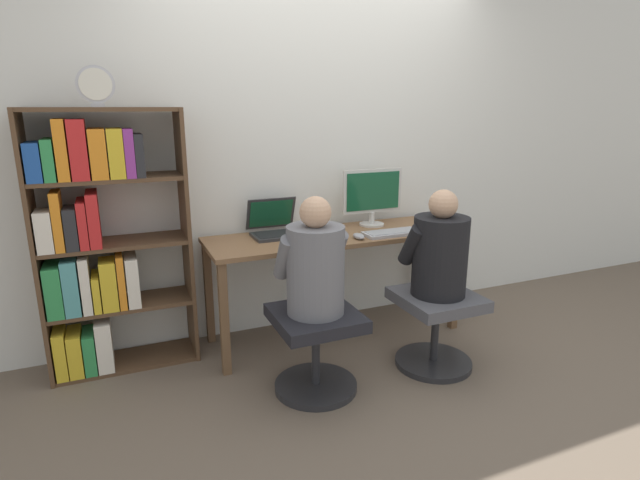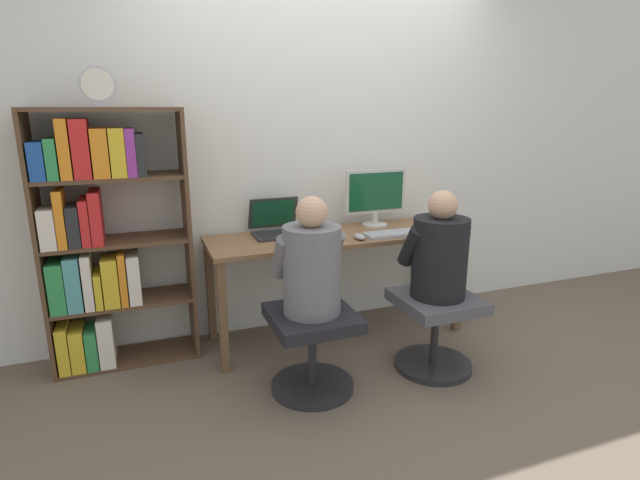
{
  "view_description": "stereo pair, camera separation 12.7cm",
  "coord_description": "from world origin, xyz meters",
  "px_view_note": "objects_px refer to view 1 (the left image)",
  "views": [
    {
      "loc": [
        -1.39,
        -2.71,
        1.58
      ],
      "look_at": [
        -0.2,
        0.1,
        0.77
      ],
      "focal_mm": 28.0,
      "sensor_mm": 36.0,
      "label": 1
    },
    {
      "loc": [
        -1.27,
        -2.75,
        1.58
      ],
      "look_at": [
        -0.2,
        0.1,
        0.77
      ],
      "focal_mm": 28.0,
      "sensor_mm": 36.0,
      "label": 2
    }
  ],
  "objects_px": {
    "desktop_monitor": "(373,196)",
    "person_at_monitor": "(440,251)",
    "person_at_laptop": "(315,264)",
    "office_chair_right": "(316,342)",
    "desk_clock": "(96,85)",
    "keyboard": "(392,233)",
    "bookshelf": "(97,243)",
    "laptop": "(276,228)",
    "office_chair_left": "(436,322)"
  },
  "relations": [
    {
      "from": "office_chair_left",
      "to": "person_at_monitor",
      "type": "height_order",
      "value": "person_at_monitor"
    },
    {
      "from": "office_chair_left",
      "to": "person_at_laptop",
      "type": "bearing_deg",
      "value": 177.07
    },
    {
      "from": "desk_clock",
      "to": "person_at_monitor",
      "type": "bearing_deg",
      "value": -20.79
    },
    {
      "from": "office_chair_right",
      "to": "person_at_monitor",
      "type": "xyz_separation_m",
      "value": [
        0.79,
        -0.03,
        0.46
      ]
    },
    {
      "from": "office_chair_right",
      "to": "desk_clock",
      "type": "height_order",
      "value": "desk_clock"
    },
    {
      "from": "laptop",
      "to": "office_chair_right",
      "type": "distance_m",
      "value": 0.9
    },
    {
      "from": "office_chair_right",
      "to": "person_at_monitor",
      "type": "bearing_deg",
      "value": -2.19
    },
    {
      "from": "bookshelf",
      "to": "desk_clock",
      "type": "bearing_deg",
      "value": -40.35
    },
    {
      "from": "office_chair_left",
      "to": "office_chair_right",
      "type": "relative_size",
      "value": 1.0
    },
    {
      "from": "office_chair_left",
      "to": "office_chair_right",
      "type": "height_order",
      "value": "same"
    },
    {
      "from": "person_at_monitor",
      "to": "desk_clock",
      "type": "height_order",
      "value": "desk_clock"
    },
    {
      "from": "office_chair_left",
      "to": "bookshelf",
      "type": "distance_m",
      "value": 2.09
    },
    {
      "from": "person_at_monitor",
      "to": "person_at_laptop",
      "type": "height_order",
      "value": "person_at_laptop"
    },
    {
      "from": "desktop_monitor",
      "to": "desk_clock",
      "type": "relative_size",
      "value": 2.17
    },
    {
      "from": "person_at_monitor",
      "to": "desk_clock",
      "type": "xyz_separation_m",
      "value": [
        -1.79,
        0.68,
        0.94
      ]
    },
    {
      "from": "desktop_monitor",
      "to": "bookshelf",
      "type": "xyz_separation_m",
      "value": [
        -1.84,
        -0.02,
        -0.15
      ]
    },
    {
      "from": "office_chair_right",
      "to": "desk_clock",
      "type": "distance_m",
      "value": 1.84
    },
    {
      "from": "laptop",
      "to": "person_at_monitor",
      "type": "bearing_deg",
      "value": -45.24
    },
    {
      "from": "keyboard",
      "to": "office_chair_left",
      "type": "xyz_separation_m",
      "value": [
        0.05,
        -0.48,
        -0.46
      ]
    },
    {
      "from": "desktop_monitor",
      "to": "keyboard",
      "type": "xyz_separation_m",
      "value": [
        -0.01,
        -0.3,
        -0.21
      ]
    },
    {
      "from": "bookshelf",
      "to": "desk_clock",
      "type": "xyz_separation_m",
      "value": [
        0.09,
        -0.08,
        0.88
      ]
    },
    {
      "from": "keyboard",
      "to": "desk_clock",
      "type": "xyz_separation_m",
      "value": [
        -1.75,
        0.21,
        0.94
      ]
    },
    {
      "from": "bookshelf",
      "to": "person_at_laptop",
      "type": "bearing_deg",
      "value": -33.51
    },
    {
      "from": "desktop_monitor",
      "to": "keyboard",
      "type": "distance_m",
      "value": 0.36
    },
    {
      "from": "office_chair_left",
      "to": "person_at_laptop",
      "type": "relative_size",
      "value": 0.73
    },
    {
      "from": "desktop_monitor",
      "to": "person_at_monitor",
      "type": "relative_size",
      "value": 0.73
    },
    {
      "from": "keyboard",
      "to": "office_chair_left",
      "type": "relative_size",
      "value": 0.82
    },
    {
      "from": "desktop_monitor",
      "to": "laptop",
      "type": "relative_size",
      "value": 1.38
    },
    {
      "from": "desktop_monitor",
      "to": "desk_clock",
      "type": "bearing_deg",
      "value": -176.98
    },
    {
      "from": "office_chair_right",
      "to": "bookshelf",
      "type": "xyz_separation_m",
      "value": [
        -1.09,
        0.73,
        0.52
      ]
    },
    {
      "from": "desk_clock",
      "to": "office_chair_right",
      "type": "bearing_deg",
      "value": -33.03
    },
    {
      "from": "office_chair_right",
      "to": "keyboard",
      "type": "bearing_deg",
      "value": 30.74
    },
    {
      "from": "laptop",
      "to": "office_chair_right",
      "type": "bearing_deg",
      "value": -91.6
    },
    {
      "from": "person_at_monitor",
      "to": "bookshelf",
      "type": "xyz_separation_m",
      "value": [
        -1.88,
        0.76,
        0.06
      ]
    },
    {
      "from": "office_chair_right",
      "to": "desk_clock",
      "type": "bearing_deg",
      "value": 146.97
    },
    {
      "from": "person_at_laptop",
      "to": "office_chair_right",
      "type": "bearing_deg",
      "value": -90.0
    },
    {
      "from": "desktop_monitor",
      "to": "office_chair_right",
      "type": "relative_size",
      "value": 0.98
    },
    {
      "from": "desktop_monitor",
      "to": "office_chair_right",
      "type": "bearing_deg",
      "value": -135.47
    },
    {
      "from": "person_at_laptop",
      "to": "bookshelf",
      "type": "bearing_deg",
      "value": 146.49
    },
    {
      "from": "desktop_monitor",
      "to": "person_at_laptop",
      "type": "bearing_deg",
      "value": -135.67
    },
    {
      "from": "keyboard",
      "to": "bookshelf",
      "type": "bearing_deg",
      "value": 171.25
    },
    {
      "from": "keyboard",
      "to": "person_at_monitor",
      "type": "relative_size",
      "value": 0.61
    },
    {
      "from": "bookshelf",
      "to": "desktop_monitor",
      "type": "bearing_deg",
      "value": 0.49
    },
    {
      "from": "person_at_monitor",
      "to": "person_at_laptop",
      "type": "xyz_separation_m",
      "value": [
        -0.79,
        0.04,
        0.01
      ]
    },
    {
      "from": "office_chair_left",
      "to": "desktop_monitor",
      "type": "bearing_deg",
      "value": 92.72
    },
    {
      "from": "bookshelf",
      "to": "laptop",
      "type": "bearing_deg",
      "value": 1.04
    },
    {
      "from": "person_at_laptop",
      "to": "desk_clock",
      "type": "height_order",
      "value": "desk_clock"
    },
    {
      "from": "office_chair_right",
      "to": "laptop",
      "type": "bearing_deg",
      "value": 88.4
    },
    {
      "from": "desktop_monitor",
      "to": "office_chair_right",
      "type": "distance_m",
      "value": 1.25
    },
    {
      "from": "laptop",
      "to": "desk_clock",
      "type": "xyz_separation_m",
      "value": [
        -1.02,
        -0.1,
        0.9
      ]
    }
  ]
}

